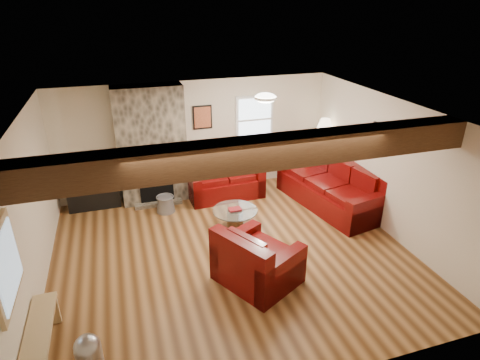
{
  "coord_description": "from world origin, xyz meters",
  "views": [
    {
      "loc": [
        -1.62,
        -5.61,
        4.06
      ],
      "look_at": [
        0.27,
        0.4,
        1.19
      ],
      "focal_mm": 30.0,
      "sensor_mm": 36.0,
      "label": 1
    }
  ],
  "objects_px": {
    "television": "(91,175)",
    "floor_lamp": "(325,129)",
    "sofa_three": "(330,185)",
    "tv_cabinet": "(94,195)",
    "coffee_table": "(235,219)",
    "armchair_red": "(258,255)",
    "loveseat": "(224,177)"
  },
  "relations": [
    {
      "from": "tv_cabinet",
      "to": "floor_lamp",
      "type": "bearing_deg",
      "value": -5.12
    },
    {
      "from": "coffee_table",
      "to": "television",
      "type": "distance_m",
      "value": 3.17
    },
    {
      "from": "loveseat",
      "to": "floor_lamp",
      "type": "height_order",
      "value": "floor_lamp"
    },
    {
      "from": "sofa_three",
      "to": "armchair_red",
      "type": "height_order",
      "value": "sofa_three"
    },
    {
      "from": "television",
      "to": "sofa_three",
      "type": "bearing_deg",
      "value": -16.63
    },
    {
      "from": "tv_cabinet",
      "to": "armchair_red",
      "type": "bearing_deg",
      "value": -53.61
    },
    {
      "from": "loveseat",
      "to": "floor_lamp",
      "type": "bearing_deg",
      "value": -6.26
    },
    {
      "from": "sofa_three",
      "to": "floor_lamp",
      "type": "distance_m",
      "value": 1.36
    },
    {
      "from": "television",
      "to": "floor_lamp",
      "type": "bearing_deg",
      "value": -5.12
    },
    {
      "from": "loveseat",
      "to": "floor_lamp",
      "type": "xyz_separation_m",
      "value": [
        2.31,
        -0.16,
        0.95
      ]
    },
    {
      "from": "sofa_three",
      "to": "coffee_table",
      "type": "xyz_separation_m",
      "value": [
        -2.19,
        -0.36,
        -0.26
      ]
    },
    {
      "from": "loveseat",
      "to": "floor_lamp",
      "type": "relative_size",
      "value": 1.01
    },
    {
      "from": "loveseat",
      "to": "television",
      "type": "height_order",
      "value": "television"
    },
    {
      "from": "coffee_table",
      "to": "tv_cabinet",
      "type": "bearing_deg",
      "value": 145.28
    },
    {
      "from": "loveseat",
      "to": "television",
      "type": "distance_m",
      "value": 2.8
    },
    {
      "from": "television",
      "to": "armchair_red",
      "type": "bearing_deg",
      "value": -53.61
    },
    {
      "from": "loveseat",
      "to": "tv_cabinet",
      "type": "distance_m",
      "value": 2.79
    },
    {
      "from": "armchair_red",
      "to": "television",
      "type": "xyz_separation_m",
      "value": [
        -2.47,
        3.35,
        0.28
      ]
    },
    {
      "from": "tv_cabinet",
      "to": "loveseat",
      "type": "bearing_deg",
      "value": -6.18
    },
    {
      "from": "coffee_table",
      "to": "floor_lamp",
      "type": "xyz_separation_m",
      "value": [
        2.51,
        1.33,
        1.17
      ]
    },
    {
      "from": "sofa_three",
      "to": "tv_cabinet",
      "type": "height_order",
      "value": "sofa_three"
    },
    {
      "from": "sofa_three",
      "to": "armchair_red",
      "type": "distance_m",
      "value": 3.0
    },
    {
      "from": "coffee_table",
      "to": "tv_cabinet",
      "type": "relative_size",
      "value": 0.82
    },
    {
      "from": "loveseat",
      "to": "armchair_red",
      "type": "xyz_separation_m",
      "value": [
        -0.3,
        -3.05,
        0.03
      ]
    },
    {
      "from": "sofa_three",
      "to": "loveseat",
      "type": "relative_size",
      "value": 1.51
    },
    {
      "from": "floor_lamp",
      "to": "tv_cabinet",
      "type": "bearing_deg",
      "value": 174.88
    },
    {
      "from": "sofa_three",
      "to": "loveseat",
      "type": "distance_m",
      "value": 2.29
    },
    {
      "from": "loveseat",
      "to": "coffee_table",
      "type": "xyz_separation_m",
      "value": [
        -0.2,
        -1.48,
        -0.22
      ]
    },
    {
      "from": "floor_lamp",
      "to": "sofa_three",
      "type": "bearing_deg",
      "value": -108.3
    },
    {
      "from": "tv_cabinet",
      "to": "television",
      "type": "height_order",
      "value": "television"
    },
    {
      "from": "tv_cabinet",
      "to": "coffee_table",
      "type": "bearing_deg",
      "value": -34.72
    },
    {
      "from": "sofa_three",
      "to": "tv_cabinet",
      "type": "distance_m",
      "value": 4.98
    }
  ]
}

